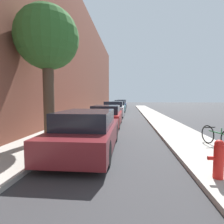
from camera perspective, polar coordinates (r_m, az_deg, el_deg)
ground_plane at (r=14.30m, az=3.34°, el=-2.74°), size 120.00×120.00×0.00m
sidewalk_left at (r=14.67m, az=-8.06°, el=-2.36°), size 2.00×52.00×0.12m
sidewalk_right at (r=14.49m, az=14.89°, el=-2.55°), size 2.00×52.00×0.12m
building_facade_left at (r=15.38m, az=-13.44°, el=18.08°), size 0.70×52.00×10.89m
parked_car_maroon at (r=6.24m, az=-7.65°, el=-6.03°), size 1.83×4.57×1.36m
parked_car_red at (r=11.74m, az=-1.73°, el=-1.21°), size 1.83×4.36×1.31m
parked_car_silver at (r=17.53m, az=0.61°, el=0.85°), size 1.88×4.33×1.44m
parked_car_teal at (r=23.59m, az=2.04°, el=1.67°), size 1.78×4.36×1.39m
parked_car_navy at (r=29.22m, az=2.59°, el=2.28°), size 1.84×4.38×1.44m
parked_car_grey at (r=35.33m, az=3.16°, el=2.63°), size 1.69×4.62×1.44m
street_tree_near at (r=8.06m, az=-19.51°, el=20.35°), size 2.45×2.45×5.23m
fire_hydrant at (r=4.46m, az=30.31°, el=-12.43°), size 0.44×0.20×0.81m
bicycle at (r=7.21m, az=29.95°, el=-6.70°), size 0.54×1.61×0.67m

